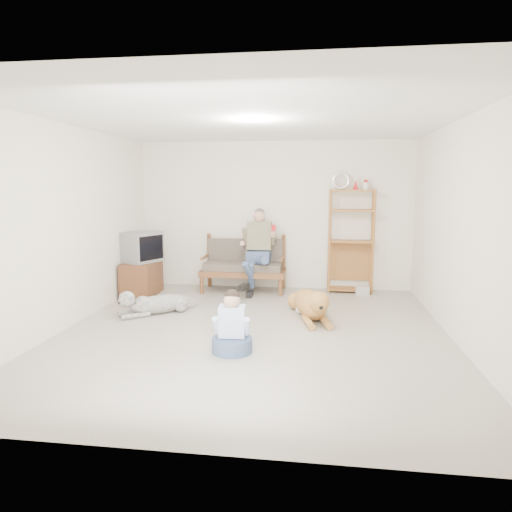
# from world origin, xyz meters

# --- Properties ---
(floor) EXTENTS (5.50, 5.50, 0.00)m
(floor) POSITION_xyz_m (0.00, 0.00, 0.00)
(floor) COLOR beige
(floor) RESTS_ON ground
(ceiling) EXTENTS (5.50, 5.50, 0.00)m
(ceiling) POSITION_xyz_m (0.00, 0.00, 2.70)
(ceiling) COLOR white
(ceiling) RESTS_ON ground
(wall_back) EXTENTS (5.00, 0.00, 5.00)m
(wall_back) POSITION_xyz_m (0.00, 2.75, 1.35)
(wall_back) COLOR white
(wall_back) RESTS_ON ground
(wall_front) EXTENTS (5.00, 0.00, 5.00)m
(wall_front) POSITION_xyz_m (0.00, -2.75, 1.35)
(wall_front) COLOR white
(wall_front) RESTS_ON ground
(wall_left) EXTENTS (0.00, 5.50, 5.50)m
(wall_left) POSITION_xyz_m (-2.50, 0.00, 1.35)
(wall_left) COLOR white
(wall_left) RESTS_ON ground
(wall_right) EXTENTS (0.00, 5.50, 5.50)m
(wall_right) POSITION_xyz_m (2.50, 0.00, 1.35)
(wall_right) COLOR white
(wall_right) RESTS_ON ground
(loveseat) EXTENTS (1.50, 0.70, 0.95)m
(loveseat) POSITION_xyz_m (-0.51, 2.41, 0.49)
(loveseat) COLOR brown
(loveseat) RESTS_ON ground
(man) EXTENTS (0.57, 0.81, 1.32)m
(man) POSITION_xyz_m (-0.26, 2.20, 0.69)
(man) COLOR #475383
(man) RESTS_ON loveseat
(etagere) EXTENTS (0.81, 0.36, 2.14)m
(etagere) POSITION_xyz_m (1.39, 2.55, 0.94)
(etagere) COLOR #A76D34
(etagere) RESTS_ON ground
(book_stack) EXTENTS (0.23, 0.17, 0.15)m
(book_stack) POSITION_xyz_m (1.61, 2.36, 0.07)
(book_stack) COLOR beige
(book_stack) RESTS_ON ground
(tv_stand) EXTENTS (0.54, 0.92, 0.60)m
(tv_stand) POSITION_xyz_m (-2.23, 1.80, 0.30)
(tv_stand) COLOR brown
(tv_stand) RESTS_ON ground
(crt_tv) EXTENTS (0.71, 0.77, 0.51)m
(crt_tv) POSITION_xyz_m (-2.19, 1.77, 0.86)
(crt_tv) COLOR gray
(crt_tv) RESTS_ON tv_stand
(wall_outlet) EXTENTS (0.12, 0.02, 0.08)m
(wall_outlet) POSITION_xyz_m (-1.25, 2.73, 0.30)
(wall_outlet) COLOR white
(wall_outlet) RESTS_ON ground
(golden_retriever) EXTENTS (0.64, 1.60, 0.50)m
(golden_retriever) POSITION_xyz_m (0.73, 0.80, 0.20)
(golden_retriever) COLOR #C08842
(golden_retriever) RESTS_ON ground
(shaggy_dog) EXTENTS (1.05, 0.93, 0.39)m
(shaggy_dog) POSITION_xyz_m (-1.60, 0.67, 0.16)
(shaggy_dog) COLOR white
(shaggy_dog) RESTS_ON ground
(terrier) EXTENTS (0.37, 0.59, 0.24)m
(terrier) POSITION_xyz_m (0.71, 0.84, 0.10)
(terrier) COLOR silver
(terrier) RESTS_ON ground
(child) EXTENTS (0.47, 0.47, 0.74)m
(child) POSITION_xyz_m (-0.15, -0.71, 0.26)
(child) COLOR #475383
(child) RESTS_ON ground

